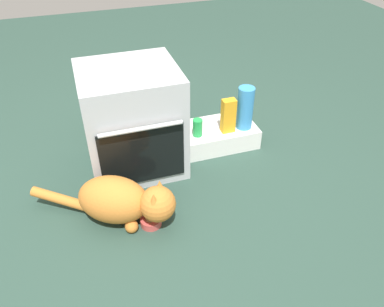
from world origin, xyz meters
name	(u,v)px	position (x,y,z in m)	size (l,w,h in m)	color
ground	(156,207)	(0.00, 0.00, 0.00)	(8.00, 8.00, 0.00)	#284238
oven	(133,121)	(-0.02, 0.44, 0.33)	(0.58, 0.58, 0.67)	#B7BABF
pantry_cabinet	(218,135)	(0.57, 0.50, 0.07)	(0.53, 0.32, 0.14)	white
food_bowl	(151,221)	(-0.06, -0.12, 0.03)	(0.12, 0.12, 0.07)	#C64C47
cat	(122,201)	(-0.19, -0.04, 0.15)	(0.76, 0.51, 0.28)	#C6752D
soda_can	(198,128)	(0.41, 0.44, 0.20)	(0.07, 0.07, 0.12)	green
juice_carton	(228,116)	(0.62, 0.43, 0.26)	(0.09, 0.06, 0.24)	orange
water_bottle	(245,108)	(0.74, 0.44, 0.29)	(0.11, 0.11, 0.30)	#388CD1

